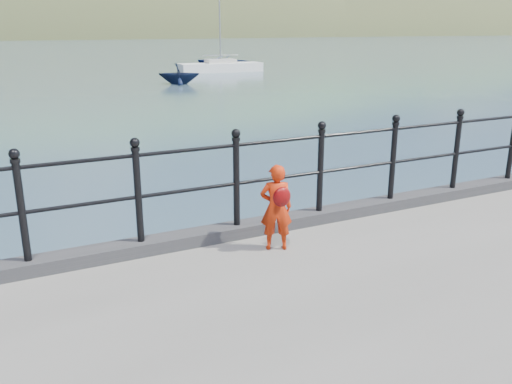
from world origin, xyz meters
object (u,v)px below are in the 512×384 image
railing (189,178)px  launch_navy (179,73)px  launch_blue (225,62)px  sailboat_near (221,68)px  child (276,207)px

railing → launch_navy: size_ratio=7.18×
launch_blue → sailboat_near: size_ratio=0.54×
launch_navy → sailboat_near: (6.07, 7.68, -0.32)m
launch_navy → railing: bearing=-175.2°
child → sailboat_near: bearing=-89.2°
railing → launch_navy: railing is taller
child → launch_blue: bearing=-89.9°
railing → launch_navy: bearing=71.6°
railing → launch_blue: bearing=66.1°
child → railing: bearing=-11.7°
railing → child: 1.06m
railing → sailboat_near: (15.19, 35.12, -1.48)m
railing → launch_blue: size_ratio=3.68×
railing → sailboat_near: sailboat_near is taller
child → launch_navy: child is taller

